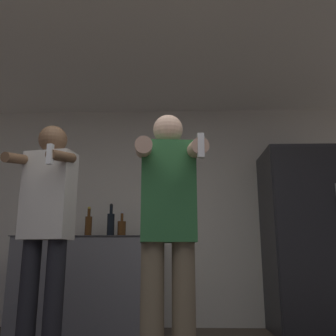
# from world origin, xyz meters

# --- Properties ---
(wall_back) EXTENTS (7.00, 0.06, 2.55)m
(wall_back) POSITION_xyz_m (0.00, 3.00, 1.27)
(wall_back) COLOR beige
(wall_back) RESTS_ON ground_plane
(ceiling_slab) EXTENTS (7.00, 3.49, 0.05)m
(ceiling_slab) POSITION_xyz_m (0.00, 1.49, 2.57)
(ceiling_slab) COLOR silver
(ceiling_slab) RESTS_ON wall_back
(refrigerator) EXTENTS (0.76, 0.74, 1.89)m
(refrigerator) POSITION_xyz_m (1.52, 2.62, 0.95)
(refrigerator) COLOR #262628
(refrigerator) RESTS_ON ground_plane
(counter) EXTENTS (1.54, 0.64, 0.97)m
(counter) POSITION_xyz_m (-0.76, 2.66, 0.49)
(counter) COLOR slate
(counter) RESTS_ON ground_plane
(bottle_brown_liquor) EXTENTS (0.08, 0.08, 0.33)m
(bottle_brown_liquor) POSITION_xyz_m (-0.79, 2.67, 1.10)
(bottle_brown_liquor) COLOR #563314
(bottle_brown_liquor) RESTS_ON counter
(bottle_amber_bourbon) EXTENTS (0.09, 0.09, 0.24)m
(bottle_amber_bourbon) POSITION_xyz_m (-1.25, 2.67, 1.06)
(bottle_amber_bourbon) COLOR maroon
(bottle_amber_bourbon) RESTS_ON counter
(bottle_tall_gin) EXTENTS (0.08, 0.08, 0.29)m
(bottle_tall_gin) POSITION_xyz_m (-0.14, 2.67, 1.07)
(bottle_tall_gin) COLOR silver
(bottle_tall_gin) RESTS_ON counter
(bottle_short_whiskey) EXTENTS (0.09, 0.09, 0.28)m
(bottle_short_whiskey) POSITION_xyz_m (-0.42, 2.67, 1.07)
(bottle_short_whiskey) COLOR #563314
(bottle_short_whiskey) RESTS_ON counter
(bottle_clear_vodka) EXTENTS (0.08, 0.08, 0.37)m
(bottle_clear_vodka) POSITION_xyz_m (-0.54, 2.67, 1.11)
(bottle_clear_vodka) COLOR black
(bottle_clear_vodka) RESTS_ON counter
(person_woman_foreground) EXTENTS (0.45, 0.48, 1.67)m
(person_woman_foreground) POSITION_xyz_m (0.14, 0.87, 0.93)
(person_woman_foreground) COLOR #75664C
(person_woman_foreground) RESTS_ON ground_plane
(person_man_side) EXTENTS (0.47, 0.50, 1.75)m
(person_man_side) POSITION_xyz_m (-0.77, 1.29, 1.00)
(person_man_side) COLOR black
(person_man_side) RESTS_ON ground_plane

